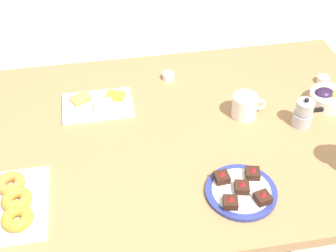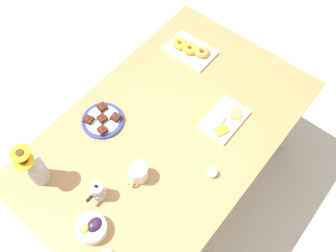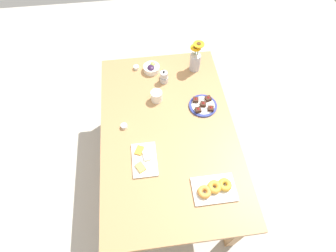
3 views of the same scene
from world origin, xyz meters
The scene contains 10 objects.
ground_plane centered at (0.00, 0.00, 0.00)m, with size 6.00×6.00×0.00m, color #B7B2A8.
dining_table centered at (0.00, 0.00, 0.65)m, with size 1.60×1.00×0.74m.
coffee_mug centered at (0.29, 0.05, 0.79)m, with size 0.13×0.09×0.09m.
grape_bowl centered at (0.62, 0.06, 0.77)m, with size 0.14×0.14×0.07m.
cheese_platter centered at (-0.23, 0.20, 0.75)m, with size 0.26×0.17×0.03m.
croissant_platter centered at (-0.50, -0.24, 0.76)m, with size 0.19×0.28×0.05m.
jam_cup_honey centered at (0.06, 0.32, 0.76)m, with size 0.05×0.05×0.03m.
jam_cup_berry centered at (0.66, 0.19, 0.76)m, with size 0.05×0.05×0.03m.
dessert_plate centered at (0.18, -0.30, 0.75)m, with size 0.22×0.22×0.05m.
moka_pot centered at (0.48, -0.03, 0.79)m, with size 0.11×0.07×0.12m.
Camera 1 is at (-0.20, -1.18, 1.86)m, focal length 50.00 mm.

